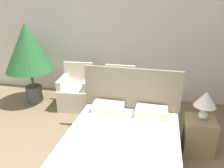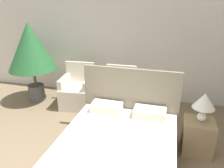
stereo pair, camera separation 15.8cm
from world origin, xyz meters
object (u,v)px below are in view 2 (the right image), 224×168
Objects in this scene: bed at (117,150)px; armchair_near_window_right at (118,98)px; nightstand at (198,137)px; table_lamp at (204,102)px; armchair_near_window_left at (77,93)px; side_table at (98,97)px; potted_palm at (31,49)px.

armchair_near_window_right is at bearing 103.52° from bed.
armchair_near_window_right reaches higher than nightstand.
table_lamp is at bearing -33.79° from armchair_near_window_right.
armchair_near_window_left is 1.00× the size of armchair_near_window_right.
armchair_near_window_right is 0.48m from side_table.
bed is 1.69m from armchair_near_window_right.
armchair_near_window_left is 2.75m from table_lamp.
potted_palm reaches higher than bed.
nightstand is 2.26m from side_table.
potted_palm reaches higher than nightstand.
nightstand is at bearing 29.24° from bed.
armchair_near_window_left is 1.43m from potted_palm.
armchair_near_window_right is at bearing -6.30° from armchair_near_window_left.
armchair_near_window_right is 0.52× the size of potted_palm.
bed is at bearing -150.11° from table_lamp.
armchair_near_window_right is at bearing -0.14° from potted_palm.
bed is 2.10× the size of armchair_near_window_right.
table_lamp is at bearing -27.70° from armchair_near_window_left.
bed is at bearing -62.27° from side_table.
bed is 2.10× the size of armchair_near_window_left.
table_lamp reaches higher than armchair_near_window_right.
armchair_near_window_left is 0.52× the size of potted_palm.
armchair_near_window_left is 1.70× the size of nightstand.
armchair_near_window_right is (0.96, 0.00, 0.00)m from armchair_near_window_left.
potted_palm is at bearing 164.15° from nightstand.
potted_palm is 3.61× the size of side_table.
nightstand is at bearing -26.85° from side_table.
table_lamp is (2.51, -0.98, 0.57)m from armchair_near_window_left.
side_table is at bearing 176.96° from armchair_near_window_right.
bed is 3.57× the size of nightstand.
armchair_near_window_right is (-0.40, 1.64, 0.03)m from bed.
potted_palm is 3.73m from table_lamp.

